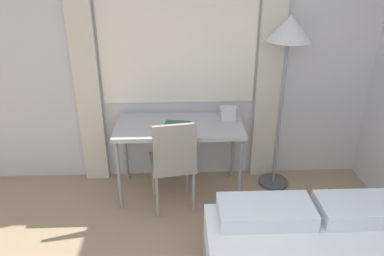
# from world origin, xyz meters

# --- Properties ---
(wall_back_with_window) EXTENTS (4.86, 0.13, 2.70)m
(wall_back_with_window) POSITION_xyz_m (-0.00, 3.02, 1.35)
(wall_back_with_window) COLOR silver
(wall_back_with_window) RESTS_ON ground_plane
(desk) EXTENTS (1.21, 0.59, 0.76)m
(desk) POSITION_xyz_m (-0.03, 2.65, 0.69)
(desk) COLOR #B2B2B7
(desk) RESTS_ON ground_plane
(desk_chair) EXTENTS (0.46, 0.46, 0.93)m
(desk_chair) POSITION_xyz_m (-0.09, 2.37, 0.53)
(desk_chair) COLOR gray
(desk_chair) RESTS_ON ground_plane
(standing_lamp) EXTENTS (0.41, 0.41, 1.74)m
(standing_lamp) POSITION_xyz_m (0.96, 2.75, 1.50)
(standing_lamp) COLOR #4C4C51
(standing_lamp) RESTS_ON ground_plane
(telephone) EXTENTS (0.16, 0.17, 0.12)m
(telephone) POSITION_xyz_m (0.45, 2.79, 0.81)
(telephone) COLOR silver
(telephone) RESTS_ON desk
(book) EXTENTS (0.27, 0.21, 0.02)m
(book) POSITION_xyz_m (-0.05, 2.61, 0.77)
(book) COLOR #33664C
(book) RESTS_ON desk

